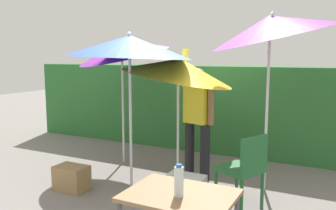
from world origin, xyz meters
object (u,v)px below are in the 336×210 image
object	(u,v)px
umbrella_yellow	(271,27)
umbrella_navy	(179,68)
umbrella_rainbow	(129,47)
chair_plastic	(245,167)
bottle_water	(179,181)
folding_table	(180,206)
person_vendor	(197,115)
crate_cardboard	(72,178)
umbrella_orange	(123,49)
cooler_box	(184,193)

from	to	relation	value
umbrella_yellow	umbrella_navy	size ratio (longest dim) A/B	1.32
umbrella_rainbow	chair_plastic	size ratio (longest dim) A/B	2.34
umbrella_navy	bottle_water	bearing A→B (deg)	-64.67
umbrella_yellow	folding_table	size ratio (longest dim) A/B	3.14
person_vendor	crate_cardboard	world-z (taller)	person_vendor
umbrella_orange	cooler_box	distance (m)	2.65
umbrella_yellow	chair_plastic	xyz separation A→B (m)	(-0.10, -0.72, -1.62)
cooler_box	folding_table	distance (m)	1.48
chair_plastic	umbrella_orange	bearing A→B (deg)	158.31
chair_plastic	folding_table	bearing A→B (deg)	-92.63
umbrella_orange	crate_cardboard	bearing A→B (deg)	-87.17
umbrella_orange	chair_plastic	size ratio (longest dim) A/B	2.53
bottle_water	person_vendor	bearing A→B (deg)	109.16
umbrella_rainbow	umbrella_navy	bearing A→B (deg)	60.33
umbrella_orange	person_vendor	distance (m)	1.68
umbrella_orange	crate_cardboard	world-z (taller)	umbrella_orange
umbrella_rainbow	umbrella_yellow	world-z (taller)	umbrella_yellow
umbrella_rainbow	cooler_box	size ratio (longest dim) A/B	4.65
umbrella_rainbow	chair_plastic	distance (m)	2.05
umbrella_navy	cooler_box	distance (m)	1.77
folding_table	chair_plastic	bearing A→B (deg)	87.37
umbrella_yellow	umbrella_rainbow	bearing A→B (deg)	-154.99
umbrella_yellow	person_vendor	size ratio (longest dim) A/B	1.34
person_vendor	bottle_water	world-z (taller)	person_vendor
umbrella_orange	cooler_box	size ratio (longest dim) A/B	5.04
chair_plastic	cooler_box	xyz separation A→B (m)	(-0.62, -0.31, -0.31)
person_vendor	bottle_water	xyz separation A→B (m)	(0.83, -2.40, -0.06)
cooler_box	folding_table	xyz separation A→B (m)	(0.55, -1.29, 0.47)
umbrella_rainbow	crate_cardboard	bearing A→B (deg)	-148.42
crate_cardboard	bottle_water	xyz separation A→B (m)	(2.14, -1.20, 0.71)
umbrella_rainbow	crate_cardboard	size ratio (longest dim) A/B	4.81
person_vendor	folding_table	size ratio (longest dim) A/B	2.35
folding_table	umbrella_navy	bearing A→B (deg)	115.54
chair_plastic	umbrella_yellow	bearing A→B (deg)	82.50
umbrella_navy	cooler_box	size ratio (longest dim) A/B	4.27
person_vendor	umbrella_orange	bearing A→B (deg)	173.72
umbrella_orange	umbrella_navy	xyz separation A→B (m)	(1.12, -0.26, -0.29)
umbrella_rainbow	folding_table	distance (m)	2.46
person_vendor	umbrella_navy	bearing A→B (deg)	-155.99
person_vendor	crate_cardboard	size ratio (longest dim) A/B	4.35
umbrella_navy	chair_plastic	bearing A→B (deg)	-29.22
umbrella_navy	chair_plastic	distance (m)	1.70
umbrella_yellow	chair_plastic	size ratio (longest dim) A/B	2.82
umbrella_orange	bottle_water	xyz separation A→B (m)	(2.20, -2.55, -1.01)
chair_plastic	bottle_water	xyz separation A→B (m)	(-0.06, -1.65, 0.37)
umbrella_navy	umbrella_rainbow	bearing A→B (deg)	-119.67
folding_table	umbrella_yellow	bearing A→B (deg)	85.84
crate_cardboard	folding_table	xyz separation A→B (m)	(2.12, -1.15, 0.51)
umbrella_orange	umbrella_yellow	world-z (taller)	umbrella_yellow
crate_cardboard	umbrella_rainbow	bearing A→B (deg)	31.58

